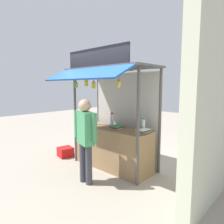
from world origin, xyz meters
TOP-DOWN VIEW (x-y plane):
  - ground_plane at (0.00, 0.00)m, footprint 20.00×20.00m
  - stall_counter at (0.00, 0.00)m, footprint 1.84×0.61m
  - stall_structure at (0.00, 0.10)m, footprint 2.04×1.49m
  - water_bottle_center at (0.68, 0.21)m, footprint 0.08×0.08m
  - water_bottle_far_right at (-0.80, 0.03)m, footprint 0.07×0.07m
  - water_bottle_left at (-0.13, 0.14)m, footprint 0.09×0.09m
  - magazine_stack_far_left at (0.83, 0.01)m, footprint 0.20×0.31m
  - magazine_stack_right at (0.16, -0.02)m, footprint 0.21×0.28m
  - banana_bunch_leftmost at (-0.72, -0.41)m, footprint 0.10×0.10m
  - banana_bunch_inner_right at (0.55, -0.41)m, footprint 0.09×0.09m
  - banana_bunch_inner_left at (-0.36, -0.41)m, footprint 0.10×0.10m
  - banana_bunch_rightmost at (-0.14, -0.41)m, footprint 0.10×0.10m
  - vendor_person at (0.16, -0.89)m, footprint 0.60×0.32m
  - plastic_crate at (-1.37, -0.31)m, footprint 0.40×0.40m
  - neighbour_wall at (2.04, 0.30)m, footprint 0.20×2.40m

SIDE VIEW (x-z plane):
  - ground_plane at x=0.00m, z-range 0.00..0.00m
  - plastic_crate at x=-1.37m, z-range 0.00..0.24m
  - stall_counter at x=0.00m, z-range 0.00..0.90m
  - magazine_stack_right at x=0.16m, z-range 0.90..0.97m
  - magazine_stack_far_left at x=0.83m, z-range 0.90..0.99m
  - vendor_person at x=0.16m, z-range 0.16..1.74m
  - water_bottle_far_right at x=-0.80m, z-range 0.89..1.13m
  - water_bottle_center at x=0.68m, z-range 0.89..1.16m
  - water_bottle_left at x=-0.13m, z-range 0.89..1.21m
  - stall_structure at x=0.00m, z-range 0.26..2.81m
  - neighbour_wall at x=2.04m, z-range 0.00..3.32m
  - banana_bunch_rightmost at x=-0.14m, z-range 1.67..1.99m
  - banana_bunch_leftmost at x=-0.72m, z-range 1.70..1.99m
  - banana_bunch_inner_right at x=0.55m, z-range 1.70..1.99m
  - banana_bunch_inner_left at x=-0.36m, z-range 1.76..2.02m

